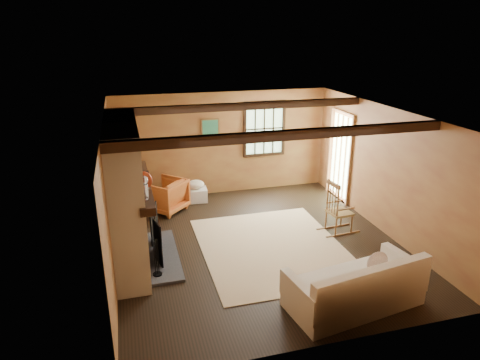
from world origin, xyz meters
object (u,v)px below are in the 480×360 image
object	(u,v)px
rocking_chair	(338,211)
armchair	(165,195)
fireplace	(128,201)
sofa	(357,289)
laundry_basket	(196,195)

from	to	relation	value
rocking_chair	armchair	bearing A→B (deg)	53.12
fireplace	sofa	bearing A→B (deg)	-35.59
rocking_chair	sofa	size ratio (longest dim) A/B	0.51
fireplace	armchair	world-z (taller)	fireplace
fireplace	rocking_chair	distance (m)	3.91
rocking_chair	laundry_basket	size ratio (longest dim) A/B	2.07
sofa	rocking_chair	bearing A→B (deg)	59.85
laundry_basket	armchair	bearing A→B (deg)	-153.00
rocking_chair	sofa	world-z (taller)	rocking_chair
fireplace	rocking_chair	world-z (taller)	fireplace
sofa	armchair	world-z (taller)	sofa
fireplace	rocking_chair	bearing A→B (deg)	1.31
rocking_chair	sofa	bearing A→B (deg)	153.53
rocking_chair	sofa	distance (m)	2.40
fireplace	rocking_chair	xyz separation A→B (m)	(3.86, 0.09, -0.67)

